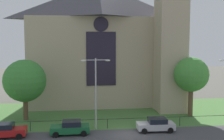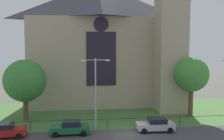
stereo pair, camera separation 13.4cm
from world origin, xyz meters
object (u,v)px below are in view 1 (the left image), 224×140
Objects in this scene: parked_car_red at (5,130)px; tree_left_near at (25,81)px; parked_car_green at (70,128)px; tree_right_near at (191,75)px; church_building at (103,42)px; streetlamp_near at (96,84)px; parked_car_silver at (156,125)px.

tree_left_near is at bearing 80.45° from parked_car_red.
parked_car_red and parked_car_green have the same top height.
tree_right_near is 1.92× the size of parked_car_green.
tree_right_near is at bearing -42.73° from church_building.
parked_car_red is at bearing -169.76° from streetlamp_near.
tree_right_near is 24.37m from parked_car_red.
parked_car_red is (-9.69, -1.75, -4.51)m from streetlamp_near.
church_building is 6.12× the size of parked_car_silver.
streetlamp_near is 1.94× the size of parked_car_silver.
parked_car_green is 9.63m from parked_car_silver.
church_building is 15.82m from streetlamp_near.
parked_car_green is (-5.03, -16.40, -9.53)m from church_building.
tree_right_near is 18.02m from parked_car_green.
streetlamp_near is (-2.13, -14.85, -5.02)m from church_building.
streetlamp_near is at bearing -11.50° from parked_car_silver.
tree_right_near is 0.98× the size of streetlamp_near.
parked_car_silver is at bearing -137.42° from tree_right_near.
tree_right_near reaches higher than parked_car_red.
parked_car_red is (-11.83, -16.60, -9.53)m from church_building.
tree_right_near is 14.08m from streetlamp_near.
tree_left_near reaches higher than parked_car_silver.
church_building reaches higher than parked_car_red.
church_building is 22.50m from parked_car_red.
parked_car_silver is (-6.60, -6.06, -4.95)m from tree_right_near.
tree_right_near reaches higher than parked_car_green.
parked_car_silver is at bearing -22.69° from tree_left_near.
tree_left_near is 1.85× the size of parked_car_red.
church_building is 3.20× the size of tree_right_near.
church_building is 19.63m from parked_car_green.
parked_car_green is at bearing -107.06° from church_building.
parked_car_red is (-0.82, -6.72, -4.40)m from tree_left_near.
streetlamp_near reaches higher than parked_car_red.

